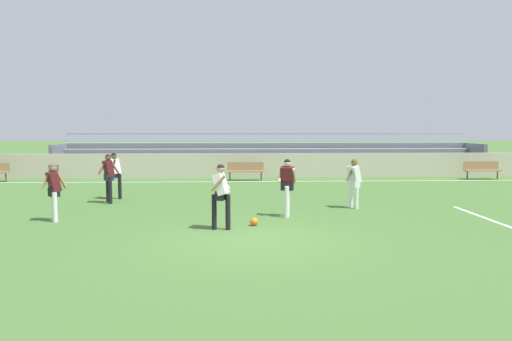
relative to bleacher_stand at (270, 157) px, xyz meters
name	(u,v)px	position (x,y,z in m)	size (l,w,h in m)	color
ground_plane	(254,240)	(-1.60, -16.42, -0.95)	(160.00, 160.00, 0.00)	#477033
field_line_sideline	(244,182)	(-1.60, -4.11, -0.94)	(44.00, 0.12, 0.01)	white
field_line_penalty_mark	(488,219)	(5.29, -14.11, -0.94)	(0.12, 4.40, 0.01)	white
sideline_wall	(243,165)	(-1.60, -2.21, -0.31)	(48.00, 0.16, 1.27)	beige
bleacher_stand	(270,157)	(0.00, 0.00, 0.00)	(23.84, 2.92, 2.27)	#B2B2B7
bench_centre_sideline	(246,169)	(-1.50, -3.56, -0.40)	(1.80, 0.40, 0.90)	#99754C
bench_near_bin	(482,168)	(10.50, -3.56, -0.40)	(1.80, 0.40, 0.90)	#99754C
trash_bin	(54,173)	(-10.80, -3.75, -0.54)	(0.45, 0.45, 0.81)	#3D424C
player_dark_deep_cover	(287,182)	(-0.49, -13.43, 0.08)	(0.59, 0.51, 1.71)	white
player_white_pressing_high	(221,191)	(-2.40, -15.21, 0.07)	(0.54, 0.59, 1.71)	black
player_dark_challenging	(54,187)	(-7.14, -13.86, 0.02)	(0.68, 0.50, 1.63)	white
player_white_dropping_back	(354,179)	(1.86, -12.03, 0.01)	(0.64, 0.50, 1.62)	white
player_dark_overlapping	(109,174)	(-6.43, -10.61, 0.09)	(0.71, 0.50, 1.72)	black
player_white_on_ball	(114,172)	(-6.47, -9.67, 0.07)	(0.52, 0.66, 1.71)	black
soccer_ball	(254,222)	(-1.52, -14.73, -0.84)	(0.22, 0.22, 0.22)	orange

